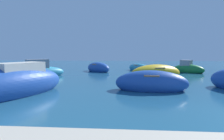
# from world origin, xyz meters

# --- Properties ---
(moored_boat_1) EXTENTS (3.22, 3.04, 1.52)m
(moored_boat_1) POSITION_xyz_m (1.49, 14.27, 0.37)
(moored_boat_1) COLOR #197233
(moored_boat_1) RESTS_ON ground
(moored_boat_2) EXTENTS (4.30, 6.19, 1.98)m
(moored_boat_2) POSITION_xyz_m (-10.28, 2.83, 0.54)
(moored_boat_2) COLOR #1E479E
(moored_boat_2) RESTS_ON ground
(moored_boat_3) EXTENTS (3.43, 3.51, 1.29)m
(moored_boat_3) POSITION_xyz_m (-7.88, 14.64, 0.36)
(moored_boat_3) COLOR #1E479E
(moored_boat_3) RESTS_ON ground
(moored_boat_5) EXTENTS (4.63, 3.15, 1.44)m
(moored_boat_5) POSITION_xyz_m (-2.48, 9.55, 0.40)
(moored_boat_5) COLOR gold
(moored_boat_5) RESTS_ON ground
(moored_boat_6) EXTENTS (4.08, 1.96, 1.42)m
(moored_boat_6) POSITION_xyz_m (-3.48, 4.68, 0.40)
(moored_boat_6) COLOR #1E479E
(moored_boat_6) RESTS_ON ground
(moored_boat_7) EXTENTS (3.75, 3.63, 1.73)m
(moored_boat_7) POSITION_xyz_m (-12.16, 10.02, 0.43)
(moored_boat_7) COLOR teal
(moored_boat_7) RESTS_ON ground
(moored_boat_8) EXTENTS (2.77, 3.20, 1.03)m
(moored_boat_8) POSITION_xyz_m (-3.45, 15.92, 0.29)
(moored_boat_8) COLOR teal
(moored_boat_8) RESTS_ON ground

